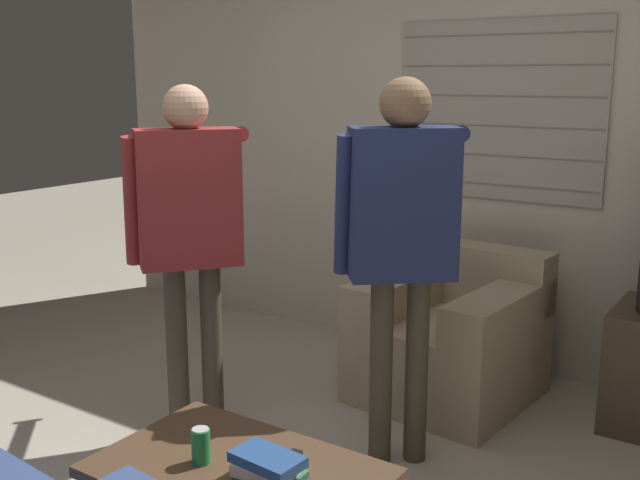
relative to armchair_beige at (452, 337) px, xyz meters
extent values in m
cube|color=beige|center=(-0.32, 0.59, 0.95)|extent=(5.20, 0.06, 2.55)
cube|color=#A8A393|center=(-0.01, 0.55, 1.17)|extent=(1.21, 0.02, 0.99)
cube|color=gray|center=(-0.01, 0.53, 0.76)|extent=(1.18, 0.00, 0.01)
cube|color=gray|center=(-0.01, 0.53, 0.92)|extent=(1.18, 0.00, 0.01)
cube|color=gray|center=(-0.01, 0.53, 1.09)|extent=(1.18, 0.00, 0.01)
cube|color=gray|center=(-0.01, 0.53, 1.25)|extent=(1.18, 0.00, 0.01)
cube|color=gray|center=(-0.01, 0.53, 1.42)|extent=(1.18, 0.00, 0.01)
cube|color=gray|center=(-0.01, 0.53, 1.58)|extent=(1.18, 0.00, 0.01)
cube|color=tan|center=(0.00, -0.04, -0.11)|extent=(0.89, 0.93, 0.44)
cube|color=tan|center=(0.03, 0.29, 0.28)|extent=(0.83, 0.27, 0.34)
cube|color=tan|center=(0.28, -0.07, 0.21)|extent=(0.32, 0.87, 0.20)
cube|color=tan|center=(-0.29, -0.01, 0.21)|extent=(0.32, 0.87, 0.20)
cube|color=brown|center=(-0.01, -1.76, 0.04)|extent=(0.98, 0.63, 0.04)
cylinder|color=brown|center=(-0.45, -1.49, -0.15)|extent=(0.04, 0.04, 0.34)
cylinder|color=#4C4233|center=(-0.89, -1.15, 0.09)|extent=(0.10, 0.10, 0.83)
cylinder|color=#4C4233|center=(-0.79, -1.02, 0.09)|extent=(0.10, 0.10, 0.83)
cube|color=maroon|center=(-0.84, -1.09, 0.82)|extent=(0.44, 0.48, 0.63)
sphere|color=tan|center=(-0.84, -1.09, 1.23)|extent=(0.20, 0.20, 0.20)
cylinder|color=maroon|center=(-1.03, -1.26, 0.81)|extent=(0.17, 0.15, 0.60)
cylinder|color=maroon|center=(-0.91, -0.71, 1.07)|extent=(0.51, 0.43, 0.15)
cube|color=white|center=(-1.14, -0.52, 1.03)|extent=(0.06, 0.06, 0.13)
cylinder|color=#4C4233|center=(0.04, -0.84, 0.10)|extent=(0.10, 0.10, 0.85)
cylinder|color=#4C4233|center=(0.16, -0.74, 0.10)|extent=(0.10, 0.10, 0.85)
cube|color=navy|center=(0.10, -0.79, 0.84)|extent=(0.47, 0.44, 0.64)
sphere|color=#846042|center=(0.10, -0.79, 1.26)|extent=(0.21, 0.21, 0.21)
cylinder|color=navy|center=(-0.12, -0.92, 0.83)|extent=(0.16, 0.17, 0.61)
cylinder|color=navy|center=(0.09, -0.41, 1.08)|extent=(0.45, 0.51, 0.17)
cube|color=black|center=(-0.10, -0.18, 1.03)|extent=(0.06, 0.06, 0.13)
cube|color=#33754C|center=(0.13, -1.76, 0.07)|extent=(0.22, 0.16, 0.02)
cube|color=beige|center=(0.13, -1.78, 0.10)|extent=(0.22, 0.16, 0.04)
cube|color=#284C89|center=(0.13, -1.78, 0.14)|extent=(0.25, 0.16, 0.03)
cylinder|color=#238E47|center=(-0.13, -1.81, 0.12)|extent=(0.07, 0.07, 0.12)
cylinder|color=silver|center=(-0.13, -1.81, 0.18)|extent=(0.06, 0.06, 0.00)
cube|color=black|center=(0.12, -1.65, 0.07)|extent=(0.05, 0.13, 0.02)
camera|label=1|loc=(1.52, -3.54, 1.36)|focal=42.00mm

